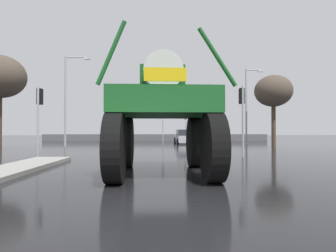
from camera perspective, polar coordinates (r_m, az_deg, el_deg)
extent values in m
plane|color=black|center=(23.22, -2.99, -4.43)|extent=(120.00, 120.00, 0.00)
cylinder|color=black|center=(11.26, -8.38, -3.23)|extent=(0.52, 1.97, 1.96)
cylinder|color=black|center=(11.34, 5.41, -3.22)|extent=(0.52, 1.97, 1.96)
cylinder|color=black|center=(7.87, -10.63, -4.26)|extent=(0.52, 1.97, 1.96)
cylinder|color=black|center=(7.98, 9.08, -4.21)|extent=(0.52, 1.97, 1.96)
cube|color=#195B23|center=(9.54, -1.15, 4.23)|extent=(3.32, 4.20, 0.74)
cube|color=#154E1E|center=(10.07, -1.23, 8.78)|extent=(1.52, 1.53, 0.94)
cylinder|color=silver|center=(9.09, -1.01, 10.69)|extent=(1.23, 1.06, 1.20)
cylinder|color=#195B23|center=(8.00, -11.38, 14.22)|extent=(0.83, 0.14, 1.77)
cylinder|color=#195B23|center=(8.10, 9.90, 13.47)|extent=(1.11, 0.15, 1.63)
cube|color=yellow|center=(7.56, -0.57, 10.34)|extent=(1.13, 0.07, 0.36)
cube|color=#B7B7BF|center=(30.58, 3.27, -2.58)|extent=(1.91, 4.18, 0.70)
cube|color=#23282D|center=(30.42, 3.31, -1.33)|extent=(1.67, 2.18, 0.64)
cylinder|color=black|center=(31.82, 1.42, -2.93)|extent=(0.21, 0.61, 0.60)
cylinder|color=black|center=(32.05, 4.44, -2.91)|extent=(0.21, 0.61, 0.60)
cylinder|color=black|center=(29.14, 1.98, -3.12)|extent=(0.21, 0.61, 0.60)
cylinder|color=black|center=(29.38, 5.28, -3.09)|extent=(0.21, 0.61, 0.60)
cylinder|color=#A8AAAF|center=(16.30, -24.70, 0.73)|extent=(0.11, 0.11, 3.76)
cube|color=black|center=(16.59, -24.38, 5.41)|extent=(0.24, 0.32, 0.84)
sphere|color=red|center=(16.79, -24.12, 6.26)|extent=(0.17, 0.17, 0.17)
sphere|color=#3C2403|center=(16.76, -24.12, 5.34)|extent=(0.17, 0.17, 0.17)
sphere|color=black|center=(16.74, -24.13, 4.43)|extent=(0.17, 0.17, 0.17)
cylinder|color=#A8AAAF|center=(15.64, 14.82, 0.87)|extent=(0.11, 0.11, 3.82)
cube|color=black|center=(15.95, 14.58, 5.85)|extent=(0.24, 0.32, 0.84)
sphere|color=red|center=(16.16, 14.39, 6.72)|extent=(0.17, 0.17, 0.17)
sphere|color=#3C2403|center=(16.13, 14.39, 5.77)|extent=(0.17, 0.17, 0.17)
sphere|color=black|center=(16.10, 14.40, 4.81)|extent=(0.17, 0.17, 0.17)
cylinder|color=#A8AAAF|center=(33.18, 3.59, -0.21)|extent=(0.11, 0.11, 3.65)
cube|color=black|center=(33.43, 3.55, 2.02)|extent=(0.24, 0.32, 0.84)
sphere|color=red|center=(33.63, 3.52, 2.47)|extent=(0.17, 0.17, 0.17)
sphere|color=#3C2403|center=(33.62, 3.52, 2.01)|extent=(0.17, 0.17, 0.17)
sphere|color=black|center=(33.61, 3.52, 1.55)|extent=(0.17, 0.17, 0.17)
cylinder|color=#A8AAAF|center=(33.04, -1.03, 0.16)|extent=(0.11, 0.11, 4.08)
cube|color=black|center=(33.32, -1.03, 2.77)|extent=(0.24, 0.32, 0.84)
sphere|color=red|center=(33.53, -1.04, 3.21)|extent=(0.17, 0.17, 0.17)
sphere|color=#3C2403|center=(33.51, -1.04, 2.75)|extent=(0.17, 0.17, 0.17)
sphere|color=black|center=(33.49, -1.04, 2.29)|extent=(0.17, 0.17, 0.17)
cylinder|color=#A8AAAF|center=(26.75, -19.94, 4.74)|extent=(0.18, 0.18, 8.06)
cylinder|color=#A8AAAF|center=(27.12, -17.93, 12.98)|extent=(1.92, 0.10, 0.10)
cube|color=silver|center=(26.85, -15.91, 12.89)|extent=(0.50, 0.24, 0.16)
cylinder|color=#A8AAAF|center=(29.31, 15.46, 3.78)|extent=(0.18, 0.18, 7.61)
cylinder|color=#A8AAAF|center=(30.05, 16.80, 10.71)|extent=(1.47, 0.10, 0.10)
cube|color=silver|center=(30.27, 18.14, 10.44)|extent=(0.50, 0.24, 0.16)
ellipsoid|color=brown|center=(23.50, -30.75, 8.54)|extent=(3.54, 3.54, 3.00)
cylinder|color=#473828|center=(27.47, 20.46, 0.19)|extent=(0.38, 0.38, 3.85)
ellipsoid|color=brown|center=(27.69, 20.43, 6.63)|extent=(3.37, 3.37, 2.87)
cube|color=#59595B|center=(38.81, -2.45, -2.33)|extent=(30.75, 0.24, 0.90)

